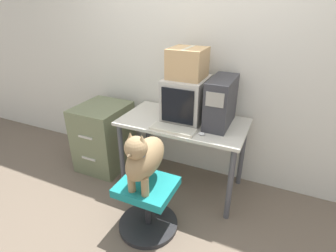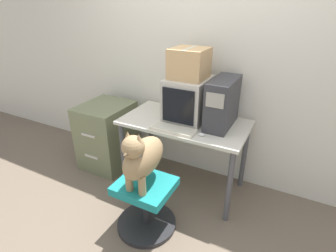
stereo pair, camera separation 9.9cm
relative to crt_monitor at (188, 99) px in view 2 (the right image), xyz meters
name	(u,v)px [view 2 (the right image)]	position (x,y,z in m)	size (l,w,h in m)	color
ground_plane	(169,203)	(0.00, -0.40, -0.97)	(12.00, 12.00, 0.00)	#6B5B4C
wall_back	(202,57)	(0.00, 0.33, 0.33)	(8.00, 0.05, 2.60)	silver
desk	(184,131)	(0.00, -0.07, -0.31)	(1.22, 0.66, 0.76)	beige
crt_monitor	(188,99)	(0.00, 0.00, 0.00)	(0.37, 0.45, 0.41)	#B7B2A8
pc_tower	(222,103)	(0.34, 0.01, 0.02)	(0.20, 0.47, 0.44)	#333338
keyboard	(173,129)	(0.00, -0.30, -0.19)	(0.41, 0.15, 0.03)	beige
computer_mouse	(202,135)	(0.26, -0.28, -0.19)	(0.06, 0.04, 0.03)	silver
office_chair	(146,204)	(-0.04, -0.74, -0.72)	(0.52, 0.52, 0.47)	#262628
dog	(142,157)	(-0.04, -0.76, -0.24)	(0.22, 0.49, 0.51)	#9E7F56
filing_cabinet	(107,135)	(-0.97, -0.09, -0.59)	(0.52, 0.59, 0.76)	#6B7251
cardboard_box	(189,63)	(0.00, 0.00, 0.34)	(0.32, 0.32, 0.27)	tan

